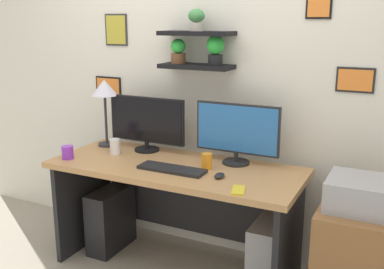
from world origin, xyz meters
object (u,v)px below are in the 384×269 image
(computer_mouse, at_px, (219,176))
(desk_lamp, at_px, (105,93))
(monitor_right, at_px, (237,132))
(coffee_mug, at_px, (68,152))
(monitor_left, at_px, (147,122))
(pen_cup, at_px, (207,161))
(water_cup, at_px, (115,146))
(keyboard, at_px, (172,169))
(drawer_cabinet, at_px, (356,264))
(printer, at_px, (363,194))
(computer_tower_left, at_px, (111,219))
(computer_tower_right, at_px, (268,254))
(cell_phone, at_px, (238,190))
(desk, at_px, (179,192))

(computer_mouse, xyz_separation_m, desk_lamp, (-1.05, 0.29, 0.39))
(monitor_right, relative_size, coffee_mug, 6.35)
(monitor_left, relative_size, pen_cup, 6.00)
(water_cup, bearing_deg, keyboard, -14.95)
(computer_mouse, relative_size, drawer_cabinet, 0.13)
(printer, bearing_deg, keyboard, -175.85)
(computer_mouse, height_order, computer_tower_left, computer_mouse)
(desk_lamp, relative_size, computer_tower_left, 1.08)
(computer_tower_left, bearing_deg, printer, -2.04)
(desk_lamp, xyz_separation_m, printer, (1.86, -0.21, -0.39))
(monitor_left, distance_m, computer_mouse, 0.80)
(keyboard, xyz_separation_m, computer_tower_right, (0.60, 0.18, -0.54))
(coffee_mug, xyz_separation_m, pen_cup, (0.94, 0.23, 0.01))
(drawer_cabinet, bearing_deg, computer_tower_right, 170.05)
(cell_phone, xyz_separation_m, coffee_mug, (-1.26, 0.05, 0.04))
(pen_cup, bearing_deg, keyboard, -142.88)
(keyboard, relative_size, computer_tower_right, 0.98)
(computer_mouse, distance_m, drawer_cabinet, 0.92)
(monitor_left, bearing_deg, pen_cup, -18.47)
(pen_cup, distance_m, computer_tower_left, 0.97)
(monitor_left, bearing_deg, keyboard, -40.31)
(printer, distance_m, computer_tower_left, 1.82)
(coffee_mug, distance_m, water_cup, 0.33)
(monitor_right, relative_size, cell_phone, 4.08)
(computer_mouse, distance_m, cell_phone, 0.23)
(monitor_right, height_order, desk_lamp, desk_lamp)
(computer_mouse, relative_size, coffee_mug, 1.00)
(desk_lamp, bearing_deg, computer_tower_right, -5.18)
(desk, xyz_separation_m, pen_cup, (0.21, -0.03, 0.26))
(desk, distance_m, cell_phone, 0.65)
(keyboard, bearing_deg, computer_tower_left, 166.56)
(desk, height_order, computer_tower_left, desk)
(computer_tower_left, bearing_deg, keyboard, -13.44)
(keyboard, bearing_deg, drawer_cabinet, 4.15)
(keyboard, distance_m, printer, 1.14)
(desk, bearing_deg, printer, -3.86)
(desk_lamp, distance_m, computer_tower_right, 1.62)
(monitor_right, xyz_separation_m, printer, (0.83, -0.24, -0.20))
(desk, relative_size, computer_tower_left, 3.62)
(cell_phone, bearing_deg, computer_mouse, 123.61)
(monitor_left, relative_size, water_cup, 5.45)
(coffee_mug, xyz_separation_m, drawer_cabinet, (1.90, 0.18, -0.46))
(computer_tower_right, bearing_deg, computer_mouse, -148.25)
(drawer_cabinet, relative_size, computer_tower_left, 1.46)
(pen_cup, relative_size, printer, 0.26)
(monitor_left, xyz_separation_m, pen_cup, (0.56, -0.19, -0.16))
(monitor_left, height_order, drawer_cabinet, monitor_left)
(drawer_cabinet, distance_m, computer_tower_left, 1.75)
(water_cup, bearing_deg, computer_mouse, -9.07)
(monitor_left, bearing_deg, cell_phone, -27.88)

